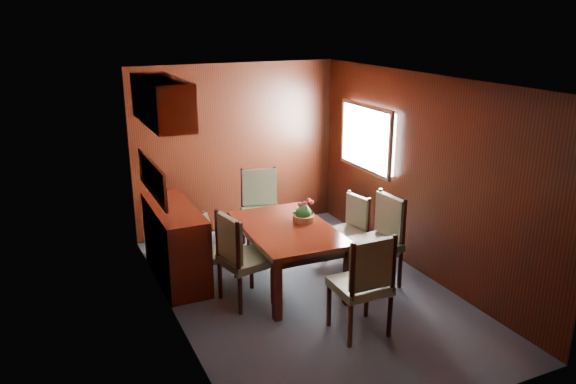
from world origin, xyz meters
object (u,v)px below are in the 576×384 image
chair_right_near (381,235)px  dining_table (287,235)px  sideboard (175,243)px  chair_left_near (239,254)px  chair_head (365,280)px  flower_centerpiece (303,211)px

chair_right_near → dining_table: bearing=63.8°
dining_table → sideboard: bearing=149.5°
sideboard → chair_left_near: chair_left_near is taller
chair_left_near → chair_head: 1.42m
sideboard → dining_table: (1.13, -0.71, 0.16)m
chair_left_near → flower_centerpiece: size_ratio=3.91×
chair_head → flower_centerpiece: size_ratio=4.02×
flower_centerpiece → sideboard: bearing=155.6°
chair_left_near → chair_right_near: bearing=71.4°
dining_table → chair_left_near: size_ratio=1.48×
flower_centerpiece → chair_head: bearing=-91.4°
flower_centerpiece → chair_left_near: bearing=-162.9°
chair_right_near → flower_centerpiece: (-0.75, 0.50, 0.25)m
dining_table → flower_centerpiece: flower_centerpiece is taller
chair_left_near → flower_centerpiece: bearing=96.3°
chair_head → flower_centerpiece: 1.42m
sideboard → chair_left_near: size_ratio=1.33×
chair_right_near → flower_centerpiece: chair_right_near is taller
sideboard → dining_table: size_ratio=0.90×
sideboard → chair_head: chair_head is taller
chair_left_near → flower_centerpiece: chair_left_near is taller
sideboard → flower_centerpiece: flower_centerpiece is taller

